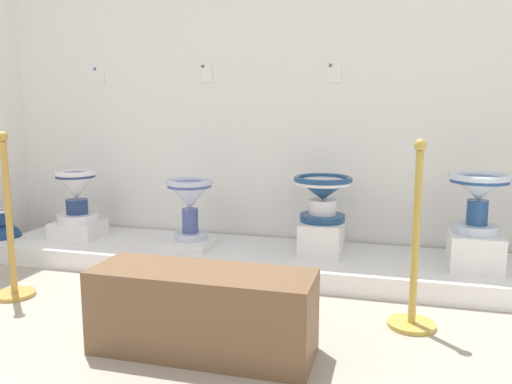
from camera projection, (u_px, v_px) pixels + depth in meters
ground_plane at (149, 383)px, 2.17m from camera, size 6.39×5.65×0.02m
wall_back at (268, 50)px, 3.88m from camera, size 4.59×0.06×3.14m
display_platform at (252, 259)px, 3.69m from camera, size 3.85×0.79×0.14m
plinth_block_broad_patterned at (78, 229)px, 4.04m from camera, size 0.36×0.30×0.12m
antique_toilet_broad_patterned at (76, 191)px, 3.99m from camera, size 0.32×0.32×0.41m
plinth_block_tall_cobalt at (191, 243)px, 3.79m from camera, size 0.33×0.38×0.05m
antique_toilet_tall_cobalt at (190, 198)px, 3.73m from camera, size 0.34×0.34×0.44m
plinth_block_pale_glazed at (322, 237)px, 3.59m from camera, size 0.28×0.39×0.23m
antique_toilet_pale_glazed at (323, 192)px, 3.54m from camera, size 0.41×0.41×0.31m
plinth_block_squat_floral at (474, 251)px, 3.25m from camera, size 0.31×0.34×0.23m
antique_toilet_squat_floral at (479, 192)px, 3.19m from camera, size 0.37×0.37×0.38m
info_placard_first at (99, 75)px, 4.24m from camera, size 0.10×0.01×0.16m
info_placard_second at (206, 72)px, 3.99m from camera, size 0.09×0.01×0.15m
info_placard_third at (334, 72)px, 3.74m from camera, size 0.09×0.01×0.16m
decorative_vase_spare at (3, 235)px, 4.05m from camera, size 0.27×0.27×0.36m
stanchion_post_near_left at (11, 246)px, 3.11m from camera, size 0.24×0.24×1.01m
stanchion_post_near_right at (414, 272)px, 2.67m from camera, size 0.25×0.25×0.99m
museum_bench at (202, 311)px, 2.41m from camera, size 1.05×0.36×0.40m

